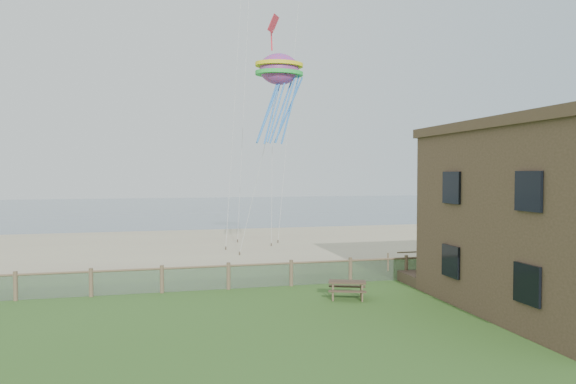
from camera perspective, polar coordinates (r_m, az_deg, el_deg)
name	(u,v)px	position (r m, az deg, el deg)	size (l,w,h in m)	color
ground	(331,321)	(19.32, 4.85, -14.08)	(160.00, 160.00, 0.00)	#375E20
sand_beach	(241,243)	(40.38, -5.23, -5.61)	(72.00, 20.00, 0.02)	tan
ocean	(200,207)	(83.96, -9.70, -1.68)	(160.00, 68.00, 0.02)	slate
chainlink_fence	(291,275)	(24.79, 0.36, -9.16)	(36.20, 0.20, 1.25)	brown
motel_deck	(538,272)	(29.92, 26.07, -8.01)	(15.00, 2.00, 0.50)	#4E3C2D
picnic_table	(347,291)	(22.55, 6.59, -10.86)	(1.58, 1.20, 0.67)	#4E3C2D
octopus_kite	(279,95)	(31.52, -0.98, 10.72)	(2.94, 2.07, 6.05)	#FF282A
kite_red	(273,30)	(35.18, -1.64, 17.56)	(1.11, 0.70, 1.94)	red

